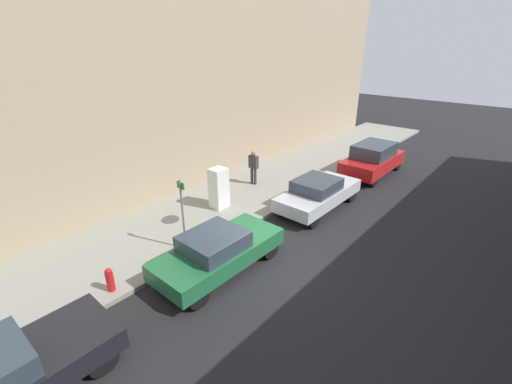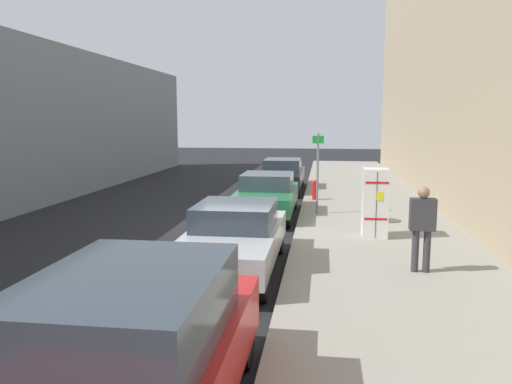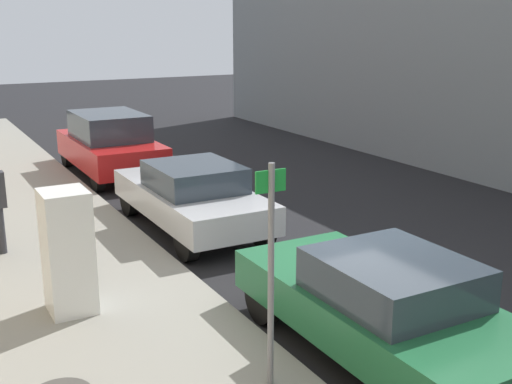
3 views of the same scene
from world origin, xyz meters
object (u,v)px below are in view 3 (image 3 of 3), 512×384
parked_sedan_silver (191,195)px  parked_suv_red (110,144)px  parked_sedan_green (382,305)px  discarded_refrigerator (68,252)px  street_sign_post (271,265)px

parked_sedan_silver → parked_suv_red: parked_suv_red is taller
parked_sedan_green → parked_suv_red: 11.55m
discarded_refrigerator → parked_sedan_green: size_ratio=0.40×
street_sign_post → parked_sedan_silver: street_sign_post is taller
street_sign_post → parked_sedan_silver: size_ratio=0.58×
discarded_refrigerator → parked_sedan_silver: 4.30m
discarded_refrigerator → parked_suv_red: bearing=69.9°
parked_sedan_silver → parked_suv_red: 5.63m
parked_sedan_silver → parked_suv_red: (-0.00, 5.62, 0.14)m
discarded_refrigerator → parked_suv_red: (3.13, 8.55, -0.15)m
discarded_refrigerator → parked_sedan_silver: (3.13, 2.93, -0.29)m
parked_sedan_silver → parked_suv_red: bearing=90.0°
street_sign_post → parked_suv_red: (1.63, 11.58, -0.71)m
street_sign_post → parked_sedan_green: 1.84m
parked_suv_red → parked_sedan_green: bearing=-90.0°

